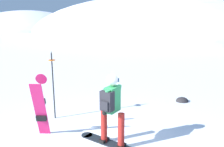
{
  "coord_description": "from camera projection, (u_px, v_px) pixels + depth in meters",
  "views": [
    {
      "loc": [
        0.28,
        -4.4,
        2.94
      ],
      "look_at": [
        0.06,
        3.61,
        1.0
      ],
      "focal_mm": 37.96,
      "sensor_mm": 36.0,
      "label": 1
    }
  ],
  "objects": [
    {
      "name": "ridge_peak_main",
      "position": [
        160.0,
        35.0,
        39.12
      ],
      "size": [
        41.22,
        37.1,
        12.54
      ],
      "color": "silver",
      "rests_on": "ground"
    },
    {
      "name": "ridge_peak_far",
      "position": [
        28.0,
        30.0,
        51.78
      ],
      "size": [
        22.79,
        20.51,
        8.45
      ],
      "color": "silver",
      "rests_on": "ground"
    },
    {
      "name": "snowboarder_main",
      "position": [
        112.0,
        109.0,
        5.32
      ],
      "size": [
        1.59,
        1.13,
        1.71
      ],
      "color": "black",
      "rests_on": "ground"
    },
    {
      "name": "spare_snowboard",
      "position": [
        41.0,
        107.0,
        5.73
      ],
      "size": [
        0.28,
        0.51,
        1.59
      ],
      "color": "#D11E5B",
      "rests_on": "ground"
    },
    {
      "name": "piste_marker_near",
      "position": [
        53.0,
        81.0,
        6.76
      ],
      "size": [
        0.2,
        0.2,
        2.01
      ],
      "color": "black",
      "rests_on": "ground"
    },
    {
      "name": "rock_dark",
      "position": [
        182.0,
        101.0,
        8.4
      ],
      "size": [
        0.44,
        0.38,
        0.31
      ],
      "color": "#282628",
      "rests_on": "ground"
    }
  ]
}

